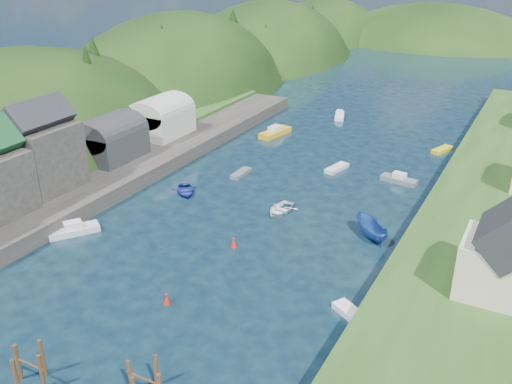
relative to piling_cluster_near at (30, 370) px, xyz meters
The scene contains 12 objects.
ground 53.32m from the piling_cluster_near, 87.55° to the left, with size 600.00×600.00×0.00m, color black.
hillside_left 89.65m from the piling_cluster_near, 118.63° to the left, with size 44.00×245.56×52.00m.
far_hills 177.71m from the piling_cluster_near, 88.87° to the left, with size 103.00×68.00×44.00m.
hill_trees 69.14m from the piling_cluster_near, 88.12° to the left, with size 91.36×147.60×12.36m.
quay_left 31.82m from the piling_cluster_near, 133.05° to the left, with size 12.00×110.00×2.00m, color #2D2B28.
terrace_left_grass 36.96m from the piling_cluster_near, 141.01° to the left, with size 12.00×110.00×2.50m, color #234719.
boat_sheds 48.61m from the piling_cluster_near, 119.31° to the left, with size 7.00×21.00×7.50m.
terrace_right 51.14m from the piling_cluster_near, 57.76° to the left, with size 16.00×120.00×2.40m, color #234719.
piling_cluster_near is the anchor object (origin of this frame).
channel_buoy_near 13.47m from the piling_cluster_near, 78.63° to the left, with size 0.70×0.70×1.10m.
channel_buoy_far 25.34m from the piling_cluster_near, 83.75° to the left, with size 0.70×0.70×1.10m.
moored_boats 25.36m from the piling_cluster_near, 90.09° to the left, with size 37.77×90.82×2.32m.
Camera 1 is at (28.00, -24.60, 30.55)m, focal length 40.00 mm.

